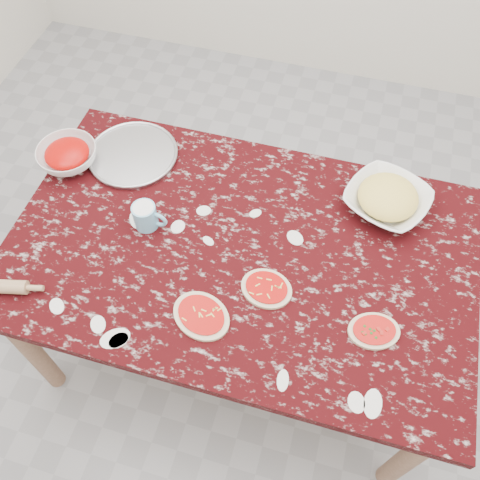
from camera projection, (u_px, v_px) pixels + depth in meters
name	position (u px, v px, depth m)	size (l,w,h in m)	color
ground	(240.00, 336.00, 2.39)	(4.00, 4.00, 0.00)	gray
worktable	(240.00, 261.00, 1.84)	(1.60, 1.00, 0.75)	black
pizza_tray	(133.00, 155.00, 2.00)	(0.34, 0.34, 0.01)	#B2B2B7
sauce_bowl	(68.00, 156.00, 1.96)	(0.23, 0.23, 0.07)	white
cheese_bowl	(387.00, 200.00, 1.84)	(0.29, 0.29, 0.07)	white
flour_mug	(146.00, 216.00, 1.78)	(0.12, 0.08, 0.10)	#71BBDE
pizza_left	(201.00, 316.00, 1.62)	(0.24, 0.22, 0.02)	beige
pizza_mid	(267.00, 288.00, 1.67)	(0.19, 0.17, 0.02)	beige
pizza_right	(374.00, 331.00, 1.59)	(0.19, 0.17, 0.02)	beige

